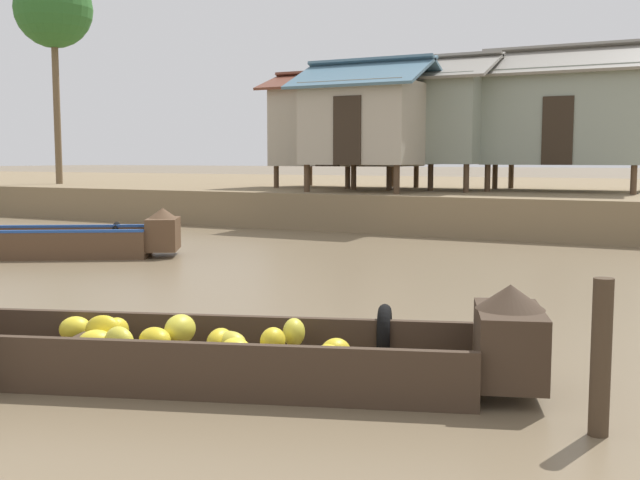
% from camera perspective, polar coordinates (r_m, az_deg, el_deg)
% --- Properties ---
extents(ground_plane, '(300.00, 300.00, 0.00)m').
position_cam_1_polar(ground_plane, '(11.84, 8.20, -3.32)').
color(ground_plane, '#726047').
extents(riverbank_strip, '(160.00, 20.00, 0.98)m').
position_cam_1_polar(riverbank_strip, '(28.13, 19.72, 2.80)').
color(riverbank_strip, '#7F6B4C').
rests_on(riverbank_strip, ground).
extents(banana_boat, '(5.82, 2.87, 0.90)m').
position_cam_1_polar(banana_boat, '(6.81, -9.31, -7.81)').
color(banana_boat, '#3D2D21').
rests_on(banana_boat, ground).
extents(cargo_boat_upstream, '(5.29, 3.80, 0.95)m').
position_cam_1_polar(cargo_boat_upstream, '(16.01, -20.39, -0.05)').
color(cargo_boat_upstream, brown).
rests_on(cargo_boat_upstream, ground).
extents(stilt_house_left, '(4.93, 3.13, 3.69)m').
position_cam_1_polar(stilt_house_left, '(24.56, 1.98, 8.50)').
color(stilt_house_left, '#4C3826').
rests_on(stilt_house_left, riverbank_strip).
extents(stilt_house_mid_left, '(3.75, 3.49, 3.69)m').
position_cam_1_polar(stilt_house_mid_left, '(21.90, 3.74, 8.66)').
color(stilt_house_mid_left, '#4C3826').
rests_on(stilt_house_mid_left, riverbank_strip).
extents(stilt_house_mid_right, '(4.47, 3.85, 3.92)m').
position_cam_1_polar(stilt_house_mid_right, '(23.38, 7.86, 8.78)').
color(stilt_house_mid_right, '#4C3826').
rests_on(stilt_house_mid_right, riverbank_strip).
extents(stilt_house_right, '(4.90, 3.57, 4.08)m').
position_cam_1_polar(stilt_house_right, '(23.03, 17.83, 8.70)').
color(stilt_house_right, '#4C3826').
rests_on(stilt_house_right, riverbank_strip).
extents(palm_tree_near, '(2.74, 2.74, 7.58)m').
position_cam_1_polar(palm_tree_near, '(30.21, -19.03, 15.70)').
color(palm_tree_near, brown).
rests_on(palm_tree_near, riverbank_strip).
extents(mooring_post, '(0.14, 0.14, 1.10)m').
position_cam_1_polar(mooring_post, '(5.71, 19.97, -8.13)').
color(mooring_post, '#423323').
rests_on(mooring_post, ground).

